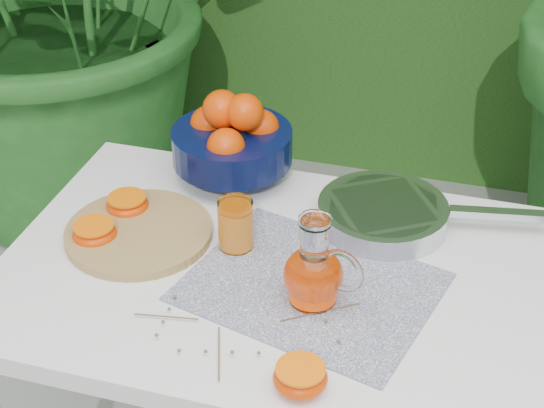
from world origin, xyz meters
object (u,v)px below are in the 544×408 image
(cutting_board, at_px, (139,233))
(fruit_bowl, at_px, (233,138))
(saute_pan, at_px, (385,213))
(white_table, at_px, (269,301))
(juice_pitcher, at_px, (314,273))

(cutting_board, bearing_deg, fruit_bowl, 68.36)
(saute_pan, bearing_deg, white_table, -132.21)
(cutting_board, distance_m, saute_pan, 0.49)
(white_table, bearing_deg, cutting_board, 174.95)
(saute_pan, bearing_deg, cutting_board, -158.84)
(cutting_board, bearing_deg, juice_pitcher, -14.04)
(fruit_bowl, distance_m, saute_pan, 0.37)
(white_table, distance_m, fruit_bowl, 0.38)
(fruit_bowl, relative_size, juice_pitcher, 1.67)
(juice_pitcher, bearing_deg, white_table, 145.68)
(fruit_bowl, relative_size, saute_pan, 0.61)
(white_table, height_order, saute_pan, saute_pan)
(white_table, height_order, juice_pitcher, juice_pitcher)
(fruit_bowl, bearing_deg, saute_pan, -14.86)
(fruit_bowl, bearing_deg, juice_pitcher, -53.43)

